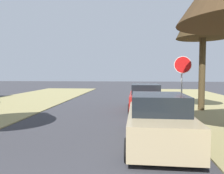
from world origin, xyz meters
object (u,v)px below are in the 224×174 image
object	(u,v)px
stop_sign_far	(182,74)
street_tree_right_mid_b	(204,12)
parked_sedan_tan	(158,120)
parked_sedan_red	(145,98)

from	to	relation	value
stop_sign_far	street_tree_right_mid_b	world-z (taller)	street_tree_right_mid_b
stop_sign_far	parked_sedan_tan	bearing A→B (deg)	-112.76
street_tree_right_mid_b	parked_sedan_red	world-z (taller)	street_tree_right_mid_b
street_tree_right_mid_b	parked_sedan_red	xyz separation A→B (m)	(-3.31, -0.15, -5.02)
street_tree_right_mid_b	parked_sedan_tan	world-z (taller)	street_tree_right_mid_b
parked_sedan_red	parked_sedan_tan	bearing A→B (deg)	-89.58
stop_sign_far	parked_sedan_red	xyz separation A→B (m)	(-1.58, 2.62, -1.47)
stop_sign_far	street_tree_right_mid_b	size ratio (longest dim) A/B	0.41
stop_sign_far	parked_sedan_tan	world-z (taller)	stop_sign_far
parked_sedan_tan	parked_sedan_red	size ratio (longest dim) A/B	1.00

